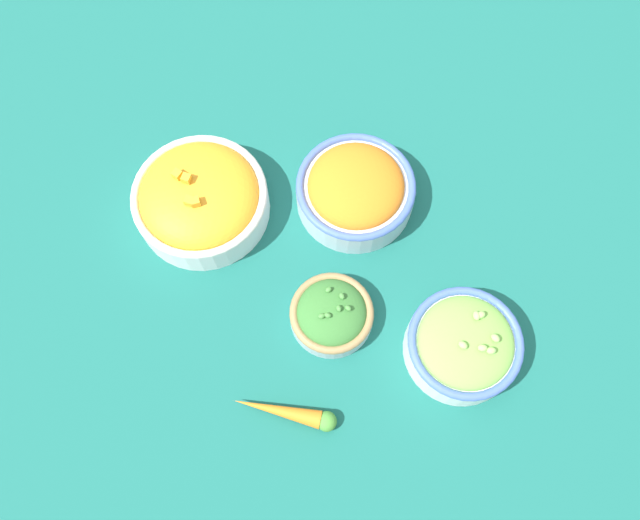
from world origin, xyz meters
TOP-DOWN VIEW (x-y plane):
  - ground_plane at (0.00, 0.00)m, footprint 3.00×3.00m
  - bowl_broccoli at (-0.08, 0.02)m, footprint 0.12×0.12m
  - bowl_carrots at (0.08, -0.10)m, footprint 0.18×0.18m
  - bowl_squash at (0.16, 0.12)m, footprint 0.20×0.20m
  - bowl_lettuce at (-0.20, -0.12)m, footprint 0.16×0.16m
  - loose_carrot at (-0.18, 0.13)m, footprint 0.11×0.12m

SIDE VIEW (x-z plane):
  - ground_plane at x=0.00m, z-range 0.00..0.00m
  - loose_carrot at x=-0.18m, z-range 0.00..0.03m
  - bowl_broccoli at x=-0.08m, z-range -0.01..0.05m
  - bowl_lettuce at x=-0.20m, z-range 0.00..0.08m
  - bowl_carrots at x=0.08m, z-range 0.00..0.08m
  - bowl_squash at x=0.16m, z-range -0.01..0.09m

